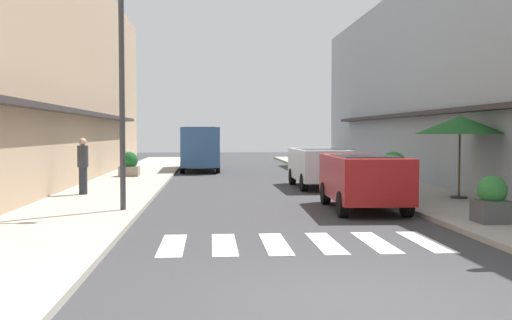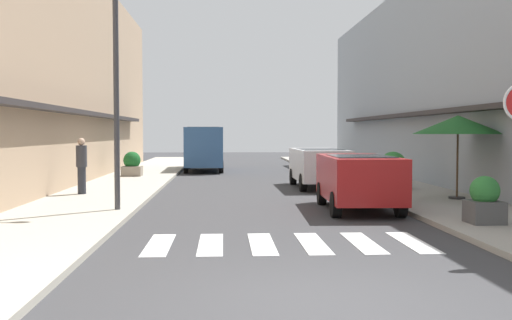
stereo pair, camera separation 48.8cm
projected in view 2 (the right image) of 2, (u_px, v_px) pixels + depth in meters
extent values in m
plane|color=#38383A|center=(256.00, 189.00, 21.93)|extent=(81.22, 81.22, 0.00)
cube|color=#ADA899|center=(119.00, 188.00, 21.65)|extent=(3.17, 51.68, 0.12)
cube|color=#9E998E|center=(389.00, 186.00, 22.20)|extent=(3.17, 51.68, 0.12)
cube|color=tan|center=(11.00, 68.00, 22.06)|extent=(5.00, 35.23, 8.94)
cube|color=#332D2D|center=(86.00, 113.00, 22.29)|extent=(0.50, 24.66, 0.16)
cube|color=#939EA8|center=(488.00, 78.00, 23.07)|extent=(5.00, 35.23, 8.44)
cube|color=#332D2D|center=(418.00, 114.00, 22.99)|extent=(0.50, 24.66, 0.16)
cube|color=silver|center=(159.00, 245.00, 10.90)|extent=(0.45, 2.20, 0.01)
cube|color=silver|center=(211.00, 244.00, 10.95)|extent=(0.45, 2.20, 0.01)
cube|color=silver|center=(262.00, 244.00, 11.00)|extent=(0.45, 2.20, 0.01)
cube|color=silver|center=(313.00, 243.00, 11.05)|extent=(0.45, 2.20, 0.01)
cube|color=silver|center=(363.00, 243.00, 11.11)|extent=(0.45, 2.20, 0.01)
cube|color=silver|center=(413.00, 242.00, 11.16)|extent=(0.45, 2.20, 0.01)
cube|color=maroon|center=(358.00, 177.00, 15.73)|extent=(1.90, 4.10, 1.13)
cube|color=black|center=(360.00, 166.00, 15.52)|extent=(1.55, 2.31, 0.56)
cylinder|color=black|center=(322.00, 193.00, 17.08)|extent=(0.24, 0.65, 0.64)
cylinder|color=black|center=(377.00, 193.00, 17.10)|extent=(0.24, 0.65, 0.64)
cylinder|color=black|center=(336.00, 205.00, 14.42)|extent=(0.24, 0.65, 0.64)
cylinder|color=black|center=(401.00, 204.00, 14.44)|extent=(0.24, 0.65, 0.64)
cube|color=silver|center=(319.00, 164.00, 22.21)|extent=(1.78, 4.31, 1.13)
cube|color=black|center=(320.00, 156.00, 21.98)|extent=(1.49, 2.42, 0.56)
cylinder|color=black|center=(293.00, 177.00, 23.60)|extent=(0.22, 0.64, 0.64)
cylinder|color=black|center=(333.00, 176.00, 23.70)|extent=(0.22, 0.64, 0.64)
cylinder|color=black|center=(303.00, 183.00, 20.77)|extent=(0.22, 0.64, 0.64)
cylinder|color=black|center=(348.00, 182.00, 20.87)|extent=(0.22, 0.64, 0.64)
cube|color=#33598C|center=(204.00, 146.00, 31.91)|extent=(2.06, 5.44, 2.03)
cube|color=black|center=(204.00, 132.00, 31.61)|extent=(1.70, 3.06, 0.56)
cylinder|color=black|center=(189.00, 163.00, 33.67)|extent=(0.23, 0.64, 0.64)
cylinder|color=black|center=(220.00, 163.00, 33.80)|extent=(0.23, 0.64, 0.64)
cylinder|color=black|center=(186.00, 167.00, 30.12)|extent=(0.23, 0.64, 0.64)
cylinder|color=black|center=(221.00, 167.00, 30.25)|extent=(0.23, 0.64, 0.64)
cylinder|color=#38383D|center=(116.00, 97.00, 14.93)|extent=(0.14, 0.14, 5.69)
cylinder|color=#262626|center=(457.00, 198.00, 17.49)|extent=(0.48, 0.48, 0.06)
cylinder|color=#4C3823|center=(457.00, 162.00, 17.45)|extent=(0.06, 0.06, 2.19)
cone|color=#19511E|center=(458.00, 125.00, 17.39)|extent=(2.63, 2.63, 0.55)
cube|color=#4C4C4C|center=(484.00, 212.00, 12.75)|extent=(0.70, 0.70, 0.49)
sphere|color=#2D7533|center=(485.00, 191.00, 12.73)|extent=(0.63, 0.63, 0.63)
cube|color=slate|center=(393.00, 181.00, 20.72)|extent=(1.04, 1.04, 0.50)
sphere|color=#2D7533|center=(393.00, 165.00, 20.69)|extent=(0.94, 0.94, 0.94)
cube|color=gray|center=(132.00, 171.00, 26.69)|extent=(0.87, 0.87, 0.44)
sphere|color=#195623|center=(132.00, 160.00, 26.67)|extent=(0.77, 0.77, 0.77)
cylinder|color=#282B33|center=(82.00, 180.00, 18.85)|extent=(0.26, 0.26, 0.86)
cylinder|color=#333338|center=(81.00, 156.00, 18.82)|extent=(0.34, 0.34, 0.68)
sphere|color=tan|center=(81.00, 142.00, 18.80)|extent=(0.23, 0.23, 0.23)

